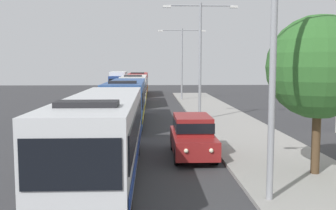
{
  "coord_description": "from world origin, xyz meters",
  "views": [
    {
      "loc": [
        0.52,
        -2.16,
        4.23
      ],
      "look_at": [
        1.43,
        19.58,
        2.01
      ],
      "focal_mm": 42.27,
      "sensor_mm": 36.0,
      "label": 1
    }
  ],
  "objects_px": {
    "bus_middle": "(135,88)",
    "white_suv": "(192,134)",
    "bus_fourth_in_line": "(138,83)",
    "roadside_tree": "(319,67)",
    "bus_second_in_line": "(126,100)",
    "streetlamp_near": "(274,29)",
    "streetlamp_mid": "(200,50)",
    "box_truck_oncoming": "(118,81)",
    "bus_lead": "(104,132)",
    "streetlamp_far": "(182,56)"
  },
  "relations": [
    {
      "from": "bus_middle",
      "to": "white_suv",
      "type": "bearing_deg",
      "value": -81.43
    },
    {
      "from": "bus_middle",
      "to": "bus_fourth_in_line",
      "type": "relative_size",
      "value": 0.93
    },
    {
      "from": "roadside_tree",
      "to": "bus_second_in_line",
      "type": "bearing_deg",
      "value": 119.13
    },
    {
      "from": "bus_fourth_in_line",
      "to": "streetlamp_near",
      "type": "distance_m",
      "value": 44.63
    },
    {
      "from": "bus_fourth_in_line",
      "to": "streetlamp_near",
      "type": "relative_size",
      "value": 1.35
    },
    {
      "from": "bus_second_in_line",
      "to": "streetlamp_near",
      "type": "height_order",
      "value": "streetlamp_near"
    },
    {
      "from": "streetlamp_mid",
      "to": "box_truck_oncoming",
      "type": "bearing_deg",
      "value": 105.07
    },
    {
      "from": "streetlamp_near",
      "to": "roadside_tree",
      "type": "relative_size",
      "value": 1.41
    },
    {
      "from": "streetlamp_mid",
      "to": "bus_lead",
      "type": "bearing_deg",
      "value": -110.76
    },
    {
      "from": "bus_fourth_in_line",
      "to": "streetlamp_mid",
      "type": "relative_size",
      "value": 1.31
    },
    {
      "from": "streetlamp_near",
      "to": "bus_middle",
      "type": "bearing_deg",
      "value": 99.91
    },
    {
      "from": "bus_middle",
      "to": "streetlamp_far",
      "type": "distance_m",
      "value": 7.65
    },
    {
      "from": "streetlamp_far",
      "to": "bus_middle",
      "type": "bearing_deg",
      "value": -142.6
    },
    {
      "from": "bus_fourth_in_line",
      "to": "box_truck_oncoming",
      "type": "bearing_deg",
      "value": 120.27
    },
    {
      "from": "white_suv",
      "to": "streetlamp_mid",
      "type": "distance_m",
      "value": 12.09
    },
    {
      "from": "bus_second_in_line",
      "to": "white_suv",
      "type": "relative_size",
      "value": 2.49
    },
    {
      "from": "bus_second_in_line",
      "to": "bus_fourth_in_line",
      "type": "distance_m",
      "value": 27.09
    },
    {
      "from": "streetlamp_mid",
      "to": "streetlamp_far",
      "type": "relative_size",
      "value": 1.03
    },
    {
      "from": "bus_lead",
      "to": "streetlamp_near",
      "type": "height_order",
      "value": "streetlamp_near"
    },
    {
      "from": "bus_middle",
      "to": "box_truck_oncoming",
      "type": "xyz_separation_m",
      "value": [
        -3.3,
        18.93,
        0.01
      ]
    },
    {
      "from": "bus_second_in_line",
      "to": "box_truck_oncoming",
      "type": "relative_size",
      "value": 1.61
    },
    {
      "from": "bus_fourth_in_line",
      "to": "white_suv",
      "type": "bearing_deg",
      "value": -84.42
    },
    {
      "from": "bus_second_in_line",
      "to": "roadside_tree",
      "type": "height_order",
      "value": "roadside_tree"
    },
    {
      "from": "box_truck_oncoming",
      "to": "bus_second_in_line",
      "type": "bearing_deg",
      "value": -84.24
    },
    {
      "from": "bus_lead",
      "to": "roadside_tree",
      "type": "height_order",
      "value": "roadside_tree"
    },
    {
      "from": "bus_lead",
      "to": "roadside_tree",
      "type": "distance_m",
      "value": 8.35
    },
    {
      "from": "bus_fourth_in_line",
      "to": "streetlamp_near",
      "type": "xyz_separation_m",
      "value": [
        5.4,
        -44.16,
        3.57
      ]
    },
    {
      "from": "bus_middle",
      "to": "streetlamp_mid",
      "type": "xyz_separation_m",
      "value": [
        5.4,
        -13.38,
        3.64
      ]
    },
    {
      "from": "streetlamp_mid",
      "to": "roadside_tree",
      "type": "relative_size",
      "value": 1.45
    },
    {
      "from": "bus_middle",
      "to": "roadside_tree",
      "type": "xyz_separation_m",
      "value": [
        7.97,
        -28.11,
        2.45
      ]
    },
    {
      "from": "bus_lead",
      "to": "white_suv",
      "type": "relative_size",
      "value": 2.55
    },
    {
      "from": "bus_middle",
      "to": "streetlamp_far",
      "type": "relative_size",
      "value": 1.27
    },
    {
      "from": "streetlamp_far",
      "to": "streetlamp_mid",
      "type": "bearing_deg",
      "value": -90.0
    },
    {
      "from": "streetlamp_mid",
      "to": "bus_fourth_in_line",
      "type": "bearing_deg",
      "value": 101.45
    },
    {
      "from": "box_truck_oncoming",
      "to": "streetlamp_far",
      "type": "xyz_separation_m",
      "value": [
        8.7,
        -14.8,
        3.49
      ]
    },
    {
      "from": "streetlamp_mid",
      "to": "roadside_tree",
      "type": "xyz_separation_m",
      "value": [
        2.57,
        -14.73,
        -1.19
      ]
    },
    {
      "from": "box_truck_oncoming",
      "to": "roadside_tree",
      "type": "distance_m",
      "value": 48.43
    },
    {
      "from": "bus_second_in_line",
      "to": "roadside_tree",
      "type": "distance_m",
      "value": 16.55
    },
    {
      "from": "bus_lead",
      "to": "streetlamp_far",
      "type": "xyz_separation_m",
      "value": [
        5.4,
        31.75,
        3.51
      ]
    },
    {
      "from": "bus_lead",
      "to": "box_truck_oncoming",
      "type": "bearing_deg",
      "value": 94.06
    },
    {
      "from": "box_truck_oncoming",
      "to": "streetlamp_far",
      "type": "height_order",
      "value": "streetlamp_far"
    },
    {
      "from": "roadside_tree",
      "to": "bus_lead",
      "type": "bearing_deg",
      "value": 176.48
    },
    {
      "from": "bus_lead",
      "to": "box_truck_oncoming",
      "type": "height_order",
      "value": "bus_lead"
    },
    {
      "from": "bus_second_in_line",
      "to": "streetlamp_far",
      "type": "xyz_separation_m",
      "value": [
        5.4,
        17.94,
        3.51
      ]
    },
    {
      "from": "bus_middle",
      "to": "bus_fourth_in_line",
      "type": "height_order",
      "value": "same"
    },
    {
      "from": "bus_fourth_in_line",
      "to": "streetlamp_near",
      "type": "bearing_deg",
      "value": -83.03
    },
    {
      "from": "streetlamp_near",
      "to": "streetlamp_far",
      "type": "distance_m",
      "value": 35.01
    },
    {
      "from": "bus_fourth_in_line",
      "to": "streetlamp_near",
      "type": "height_order",
      "value": "streetlamp_near"
    },
    {
      "from": "bus_fourth_in_line",
      "to": "bus_lead",
      "type": "bearing_deg",
      "value": -90.0
    },
    {
      "from": "box_truck_oncoming",
      "to": "streetlamp_mid",
      "type": "height_order",
      "value": "streetlamp_mid"
    }
  ]
}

